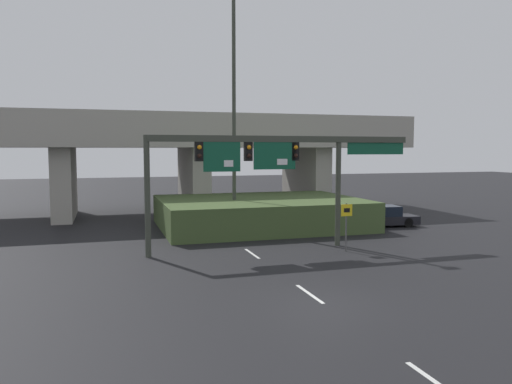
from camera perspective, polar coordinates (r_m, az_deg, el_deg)
ground_plane at (r=17.46m, az=7.51°, el=-12.39°), size 160.00×160.00×0.00m
lane_markings at (r=28.42m, az=-2.55°, el=-5.60°), size 0.14×38.63×0.01m
signal_gantry at (r=25.44m, az=1.68°, el=3.88°), size 14.13×0.44×5.86m
speed_limit_sign at (r=25.64m, az=10.29°, el=-3.18°), size 0.60×0.11×2.47m
highway_light_pole_near at (r=32.67m, az=-2.54°, el=11.10°), size 0.70×0.36×16.66m
overpass_bridge at (r=40.74m, az=-7.19°, el=5.08°), size 34.65×9.75×7.84m
grass_embankment at (r=33.45m, az=0.44°, el=-2.37°), size 13.12×9.77×1.89m
parked_sedan_near_right at (r=32.35m, az=10.00°, el=-3.26°), size 4.47×2.18×1.36m
parked_sedan_mid_right at (r=34.75m, az=14.27°, el=-2.75°), size 4.66×2.27×1.38m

